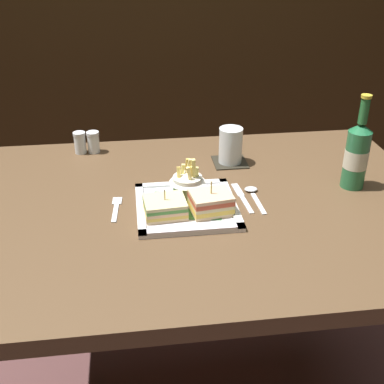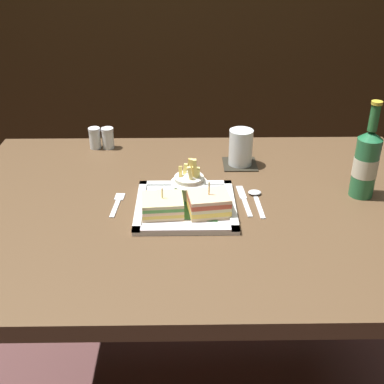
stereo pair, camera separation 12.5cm
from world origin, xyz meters
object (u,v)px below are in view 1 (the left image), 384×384
(sandwich_half_left, at_px, (165,207))
(sandwich_half_right, at_px, (211,203))
(square_plate, at_px, (186,207))
(fries_cup, at_px, (188,182))
(beer_bottle, at_px, (357,154))
(pepper_shaker, at_px, (94,143))
(fork, at_px, (116,208))
(spoon, at_px, (253,193))
(knife, at_px, (242,196))
(salt_shaker, at_px, (80,144))
(water_glass, at_px, (231,147))
(dining_table, at_px, (197,233))

(sandwich_half_left, height_order, sandwich_half_right, sandwich_half_right)
(square_plate, distance_m, fries_cup, 0.07)
(beer_bottle, bearing_deg, pepper_shaker, 155.42)
(beer_bottle, relative_size, fork, 2.09)
(square_plate, xyz_separation_m, sandwich_half_left, (-0.06, -0.04, 0.02))
(sandwich_half_right, distance_m, fries_cup, 0.10)
(sandwich_half_right, height_order, fries_cup, fries_cup)
(spoon, bearing_deg, knife, -165.56)
(knife, distance_m, salt_shaker, 0.56)
(water_glass, bearing_deg, salt_shaker, 163.58)
(knife, bearing_deg, fork, -177.25)
(spoon, xyz_separation_m, pepper_shaker, (-0.43, 0.34, 0.03))
(dining_table, xyz_separation_m, sandwich_half_right, (0.02, -0.07, 0.13))
(fork, xyz_separation_m, salt_shaker, (-0.11, 0.37, 0.03))
(beer_bottle, relative_size, water_glass, 2.43)
(sandwich_half_left, bearing_deg, knife, 20.90)
(sandwich_half_left, xyz_separation_m, fries_cup, (0.07, 0.09, 0.02))
(dining_table, distance_m, fries_cup, 0.15)
(square_plate, xyz_separation_m, knife, (0.15, 0.04, -0.01))
(spoon, distance_m, salt_shaker, 0.59)
(sandwich_half_left, bearing_deg, pepper_shaker, 114.00)
(fries_cup, distance_m, fork, 0.19)
(dining_table, distance_m, square_plate, 0.11)
(dining_table, bearing_deg, water_glass, 60.19)
(dining_table, height_order, pepper_shaker, pepper_shaker)
(sandwich_half_right, relative_size, fork, 0.87)
(fries_cup, height_order, pepper_shaker, fries_cup)
(fork, bearing_deg, spoon, 3.83)
(fork, bearing_deg, beer_bottle, 3.37)
(fries_cup, xyz_separation_m, fork, (-0.19, -0.02, -0.05))
(fries_cup, distance_m, spoon, 0.18)
(square_plate, distance_m, water_glass, 0.31)
(dining_table, xyz_separation_m, salt_shaker, (-0.32, 0.36, 0.12))
(water_glass, height_order, salt_shaker, water_glass)
(sandwich_half_left, xyz_separation_m, salt_shaker, (-0.23, 0.43, -0.00))
(water_glass, xyz_separation_m, spoon, (0.02, -0.21, -0.05))
(water_glass, xyz_separation_m, knife, (-0.01, -0.22, -0.05))
(water_glass, distance_m, pepper_shaker, 0.43)
(fries_cup, height_order, beer_bottle, beer_bottle)
(salt_shaker, height_order, pepper_shaker, same)
(dining_table, height_order, beer_bottle, beer_bottle)
(square_plate, height_order, pepper_shaker, pepper_shaker)
(salt_shaker, bearing_deg, sandwich_half_left, -61.54)
(water_glass, bearing_deg, spoon, -84.02)
(fork, bearing_deg, square_plate, -8.80)
(dining_table, xyz_separation_m, square_plate, (-0.03, -0.03, 0.10))
(square_plate, bearing_deg, knife, 15.81)
(dining_table, height_order, fries_cup, fries_cup)
(dining_table, bearing_deg, fries_cup, 135.63)
(dining_table, height_order, knife, knife)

